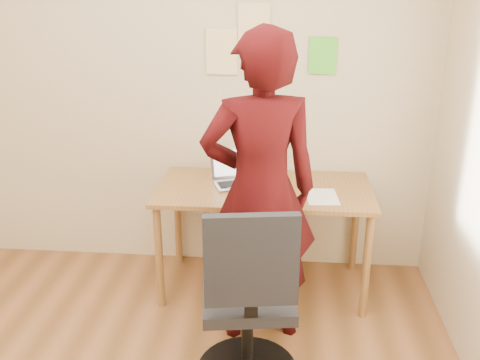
# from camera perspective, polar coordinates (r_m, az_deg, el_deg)

# --- Properties ---
(room) EXTENTS (3.58, 3.58, 2.78)m
(room) POSITION_cam_1_polar(r_m,az_deg,el_deg) (2.11, -15.41, 1.51)
(room) COLOR brown
(room) RESTS_ON ground
(desk) EXTENTS (1.40, 0.70, 0.74)m
(desk) POSITION_cam_1_polar(r_m,az_deg,el_deg) (3.53, 2.58, -2.12)
(desk) COLOR olive
(desk) RESTS_ON ground
(laptop) EXTENTS (0.38, 0.36, 0.22)m
(laptop) POSITION_cam_1_polar(r_m,az_deg,el_deg) (3.56, -0.44, 0.47)
(laptop) COLOR #B2B2B9
(laptop) RESTS_ON desk
(paper_sheet) EXTENTS (0.21, 0.29, 0.00)m
(paper_sheet) POSITION_cam_1_polar(r_m,az_deg,el_deg) (3.38, 8.75, -1.76)
(paper_sheet) COLOR white
(paper_sheet) RESTS_ON desk
(phone) EXTENTS (0.06, 0.11, 0.01)m
(phone) POSITION_cam_1_polar(r_m,az_deg,el_deg) (3.30, 5.93, -2.18)
(phone) COLOR black
(phone) RESTS_ON desk
(wall_note_left) EXTENTS (0.21, 0.00, 0.30)m
(wall_note_left) POSITION_cam_1_polar(r_m,az_deg,el_deg) (3.66, -1.96, 13.50)
(wall_note_left) COLOR #EAD18C
(wall_note_left) RESTS_ON room
(wall_note_mid) EXTENTS (0.21, 0.00, 0.30)m
(wall_note_mid) POSITION_cam_1_polar(r_m,az_deg,el_deg) (3.63, 1.51, 15.98)
(wall_note_mid) COLOR #EAD18C
(wall_note_mid) RESTS_ON room
(wall_note_right) EXTENTS (0.18, 0.00, 0.24)m
(wall_note_right) POSITION_cam_1_polar(r_m,az_deg,el_deg) (3.65, 8.83, 12.97)
(wall_note_right) COLOR #50D22F
(wall_note_right) RESTS_ON room
(office_chair) EXTENTS (0.54, 0.55, 1.04)m
(office_chair) POSITION_cam_1_polar(r_m,az_deg,el_deg) (2.78, 0.90, -13.72)
(office_chair) COLOR black
(office_chair) RESTS_ON ground
(person) EXTENTS (0.74, 0.56, 1.81)m
(person) POSITION_cam_1_polar(r_m,az_deg,el_deg) (2.98, 2.14, -1.26)
(person) COLOR black
(person) RESTS_ON ground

